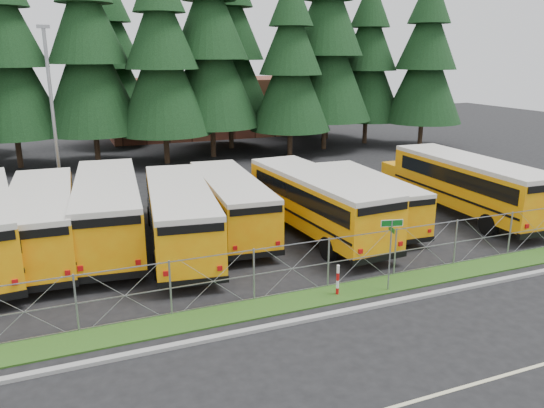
{
  "coord_description": "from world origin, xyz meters",
  "views": [
    {
      "loc": [
        -9.99,
        -17.47,
        8.62
      ],
      "look_at": [
        -1.27,
        4.0,
        2.03
      ],
      "focal_mm": 35.0,
      "sensor_mm": 36.0,
      "label": 1
    }
  ],
  "objects_px": {
    "bus_3": "(180,217)",
    "bus_6": "(364,199)",
    "striped_bollard": "(338,280)",
    "light_standard": "(52,110)",
    "bus_1": "(43,222)",
    "bus_2": "(108,212)",
    "bus_4": "(229,204)",
    "bus_east": "(463,186)",
    "street_sign": "(391,240)",
    "bus_5": "(314,204)"
  },
  "relations": [
    {
      "from": "light_standard",
      "to": "bus_3",
      "type": "bearing_deg",
      "value": -64.59
    },
    {
      "from": "bus_2",
      "to": "striped_bollard",
      "type": "xyz_separation_m",
      "value": [
        7.17,
        -8.93,
        -0.97
      ]
    },
    {
      "from": "bus_6",
      "to": "light_standard",
      "type": "xyz_separation_m",
      "value": [
        -14.65,
        10.12,
        4.21
      ]
    },
    {
      "from": "striped_bollard",
      "to": "light_standard",
      "type": "distance_m",
      "value": 20.2
    },
    {
      "from": "bus_6",
      "to": "striped_bollard",
      "type": "xyz_separation_m",
      "value": [
        -5.54,
        -7.23,
        -0.69
      ]
    },
    {
      "from": "bus_east",
      "to": "light_standard",
      "type": "bearing_deg",
      "value": 154.03
    },
    {
      "from": "bus_2",
      "to": "bus_6",
      "type": "bearing_deg",
      "value": -2.17
    },
    {
      "from": "bus_3",
      "to": "bus_6",
      "type": "bearing_deg",
      "value": 8.4
    },
    {
      "from": "bus_east",
      "to": "striped_bollard",
      "type": "relative_size",
      "value": 10.07
    },
    {
      "from": "bus_1",
      "to": "bus_east",
      "type": "distance_m",
      "value": 21.57
    },
    {
      "from": "bus_2",
      "to": "bus_east",
      "type": "height_order",
      "value": "bus_east"
    },
    {
      "from": "bus_6",
      "to": "street_sign",
      "type": "relative_size",
      "value": 3.5
    },
    {
      "from": "striped_bollard",
      "to": "bus_1",
      "type": "bearing_deg",
      "value": 138.92
    },
    {
      "from": "bus_4",
      "to": "bus_east",
      "type": "relative_size",
      "value": 0.89
    },
    {
      "from": "street_sign",
      "to": "striped_bollard",
      "type": "relative_size",
      "value": 2.34
    },
    {
      "from": "bus_1",
      "to": "bus_4",
      "type": "height_order",
      "value": "bus_1"
    },
    {
      "from": "bus_2",
      "to": "light_standard",
      "type": "height_order",
      "value": "light_standard"
    },
    {
      "from": "bus_1",
      "to": "bus_5",
      "type": "distance_m",
      "value": 12.45
    },
    {
      "from": "street_sign",
      "to": "striped_bollard",
      "type": "bearing_deg",
      "value": 169.49
    },
    {
      "from": "bus_east",
      "to": "street_sign",
      "type": "xyz_separation_m",
      "value": [
        -9.53,
        -6.98,
        0.45
      ]
    },
    {
      "from": "bus_1",
      "to": "bus_3",
      "type": "xyz_separation_m",
      "value": [
        5.73,
        -1.59,
        0.01
      ]
    },
    {
      "from": "bus_4",
      "to": "bus_5",
      "type": "distance_m",
      "value": 4.2
    },
    {
      "from": "bus_1",
      "to": "bus_2",
      "type": "bearing_deg",
      "value": 6.75
    },
    {
      "from": "bus_2",
      "to": "bus_5",
      "type": "height_order",
      "value": "bus_2"
    },
    {
      "from": "striped_bollard",
      "to": "bus_east",
      "type": "bearing_deg",
      "value": 29.93
    },
    {
      "from": "bus_3",
      "to": "bus_east",
      "type": "bearing_deg",
      "value": 5.86
    },
    {
      "from": "bus_3",
      "to": "light_standard",
      "type": "height_order",
      "value": "light_standard"
    },
    {
      "from": "bus_1",
      "to": "bus_2",
      "type": "distance_m",
      "value": 2.81
    },
    {
      "from": "bus_5",
      "to": "street_sign",
      "type": "xyz_separation_m",
      "value": [
        -0.36,
        -7.05,
        0.5
      ]
    },
    {
      "from": "bus_1",
      "to": "street_sign",
      "type": "relative_size",
      "value": 4.04
    },
    {
      "from": "bus_1",
      "to": "street_sign",
      "type": "distance_m",
      "value": 14.99
    },
    {
      "from": "striped_bollard",
      "to": "street_sign",
      "type": "bearing_deg",
      "value": -10.51
    },
    {
      "from": "striped_bollard",
      "to": "light_standard",
      "type": "xyz_separation_m",
      "value": [
        -9.11,
        17.35,
        4.9
      ]
    },
    {
      "from": "striped_bollard",
      "to": "bus_2",
      "type": "bearing_deg",
      "value": 128.77
    },
    {
      "from": "bus_5",
      "to": "bus_east",
      "type": "xyz_separation_m",
      "value": [
        9.18,
        -0.07,
        0.05
      ]
    },
    {
      "from": "street_sign",
      "to": "bus_1",
      "type": "bearing_deg",
      "value": 142.81
    },
    {
      "from": "bus_5",
      "to": "striped_bollard",
      "type": "bearing_deg",
      "value": -113.09
    },
    {
      "from": "bus_5",
      "to": "bus_6",
      "type": "xyz_separation_m",
      "value": [
        3.22,
        0.55,
        -0.25
      ]
    },
    {
      "from": "bus_5",
      "to": "bus_4",
      "type": "bearing_deg",
      "value": 149.46
    },
    {
      "from": "bus_3",
      "to": "light_standard",
      "type": "relative_size",
      "value": 1.13
    },
    {
      "from": "bus_4",
      "to": "light_standard",
      "type": "xyz_separation_m",
      "value": [
        -7.68,
        8.79,
        4.09
      ]
    },
    {
      "from": "striped_bollard",
      "to": "light_standard",
      "type": "height_order",
      "value": "light_standard"
    },
    {
      "from": "bus_3",
      "to": "light_standard",
      "type": "bearing_deg",
      "value": 123.0
    },
    {
      "from": "bus_2",
      "to": "street_sign",
      "type": "xyz_separation_m",
      "value": [
        9.14,
        -9.3,
        0.46
      ]
    },
    {
      "from": "bus_3",
      "to": "bus_4",
      "type": "xyz_separation_m",
      "value": [
        2.81,
        1.47,
        -0.09
      ]
    },
    {
      "from": "bus_2",
      "to": "bus_4",
      "type": "bearing_deg",
      "value": 1.77
    },
    {
      "from": "bus_1",
      "to": "street_sign",
      "type": "xyz_separation_m",
      "value": [
        11.93,
        -9.06,
        0.55
      ]
    },
    {
      "from": "bus_2",
      "to": "bus_5",
      "type": "distance_m",
      "value": 9.75
    },
    {
      "from": "bus_east",
      "to": "street_sign",
      "type": "bearing_deg",
      "value": -142.23
    },
    {
      "from": "striped_bollard",
      "to": "bus_5",
      "type": "bearing_deg",
      "value": 70.88
    }
  ]
}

